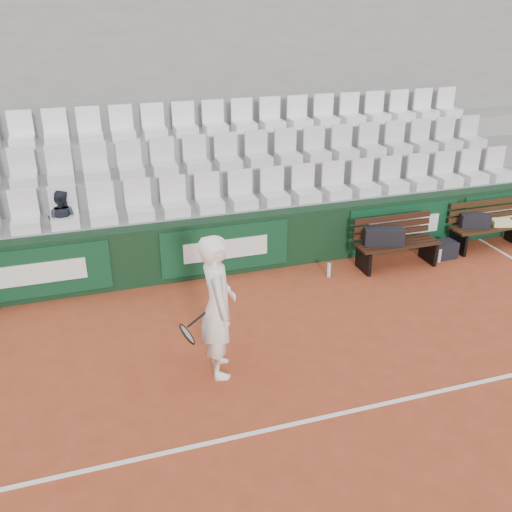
{
  "coord_description": "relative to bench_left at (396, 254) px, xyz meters",
  "views": [
    {
      "loc": [
        -2.38,
        -4.68,
        4.44
      ],
      "look_at": [
        -0.12,
        2.4,
        1.0
      ],
      "focal_mm": 40.0,
      "sensor_mm": 36.0,
      "label": 1
    }
  ],
  "objects": [
    {
      "name": "back_barrier",
      "position": [
        -2.72,
        0.69,
        0.28
      ],
      "size": [
        18.0,
        0.34,
        1.0
      ],
      "color": "black",
      "rests_on": "ground"
    },
    {
      "name": "sports_bag_right",
      "position": [
        1.75,
        0.23,
        0.35
      ],
      "size": [
        0.57,
        0.4,
        0.24
      ],
      "primitive_type": "cube",
      "rotation": [
        0.0,
        0.0,
        -0.35
      ],
      "color": "black",
      "rests_on": "bench_right"
    },
    {
      "name": "seat_row_mid",
      "position": [
        -2.79,
        2.1,
        1.54
      ],
      "size": [
        11.9,
        0.44,
        0.63
      ],
      "primitive_type": "cube",
      "color": "silver",
      "rests_on": "grandstand_tier_mid"
    },
    {
      "name": "tennis_player",
      "position": [
        -3.77,
        -2.05,
        0.72
      ],
      "size": [
        0.76,
        0.74,
        1.89
      ],
      "color": "white",
      "rests_on": "ground"
    },
    {
      "name": "grandstand_tier_back",
      "position": [
        -2.79,
        3.22,
        0.72
      ],
      "size": [
        18.0,
        0.95,
        1.9
      ],
      "primitive_type": "cube",
      "color": "gray",
      "rests_on": "ground"
    },
    {
      "name": "court_baseline",
      "position": [
        -2.79,
        -3.3,
        -0.22
      ],
      "size": [
        18.0,
        0.06,
        0.01
      ],
      "primitive_type": "cube",
      "color": "white",
      "rests_on": "ground"
    },
    {
      "name": "bench_right",
      "position": [
        2.06,
        0.19,
        0.0
      ],
      "size": [
        1.5,
        0.56,
        0.45
      ],
      "primitive_type": "cube",
      "color": "#341F0F",
      "rests_on": "ground"
    },
    {
      "name": "spectator_c",
      "position": [
        -5.53,
        1.2,
        1.3
      ],
      "size": [
        0.62,
        0.56,
        1.04
      ],
      "primitive_type": "imported",
      "rotation": [
        0.0,
        0.0,
        2.75
      ],
      "color": "#1F242E",
      "rests_on": "grandstand_tier_front"
    },
    {
      "name": "water_bottle_far",
      "position": [
        0.83,
        -0.09,
        -0.1
      ],
      "size": [
        0.07,
        0.07,
        0.26
      ],
      "primitive_type": "cylinder",
      "color": "#ADBEC4",
      "rests_on": "ground"
    },
    {
      "name": "towel",
      "position": [
        2.3,
        0.15,
        0.28
      ],
      "size": [
        0.44,
        0.37,
        0.1
      ],
      "primitive_type": "cube",
      "rotation": [
        0.0,
        0.0,
        -0.29
      ],
      "color": "beige",
      "rests_on": "bench_right"
    },
    {
      "name": "bench_left",
      "position": [
        0.0,
        0.0,
        0.0
      ],
      "size": [
        1.5,
        0.56,
        0.45
      ],
      "primitive_type": "cube",
      "color": "black",
      "rests_on": "ground"
    },
    {
      "name": "sports_bag_left",
      "position": [
        -0.27,
        0.04,
        0.37
      ],
      "size": [
        0.73,
        0.48,
        0.29
      ],
      "primitive_type": "cube",
      "rotation": [
        0.0,
        0.0,
        -0.32
      ],
      "color": "black",
      "rests_on": "bench_left"
    },
    {
      "name": "grandstand_rear_wall",
      "position": [
        -2.79,
        3.85,
        1.98
      ],
      "size": [
        18.0,
        0.3,
        4.4
      ],
      "primitive_type": "cube",
      "color": "gray",
      "rests_on": "ground"
    },
    {
      "name": "seat_row_front",
      "position": [
        -2.79,
        1.15,
        1.09
      ],
      "size": [
        11.9,
        0.44,
        0.63
      ],
      "primitive_type": "cube",
      "color": "silver",
      "rests_on": "grandstand_tier_front"
    },
    {
      "name": "grandstand_tier_mid",
      "position": [
        -2.79,
        2.27,
        0.5
      ],
      "size": [
        18.0,
        0.95,
        1.45
      ],
      "primitive_type": "cube",
      "color": "gray",
      "rests_on": "ground"
    },
    {
      "name": "water_bottle_near",
      "position": [
        -1.31,
        -0.02,
        -0.1
      ],
      "size": [
        0.07,
        0.07,
        0.24
      ],
      "primitive_type": "cylinder",
      "color": "silver",
      "rests_on": "ground"
    },
    {
      "name": "sports_bag_ground",
      "position": [
        0.99,
        0.05,
        -0.07
      ],
      "size": [
        0.52,
        0.33,
        0.31
      ],
      "primitive_type": "cube",
      "rotation": [
        0.0,
        0.0,
        0.04
      ],
      "color": "black",
      "rests_on": "ground"
    },
    {
      "name": "seat_row_back",
      "position": [
        -2.79,
        3.05,
        1.99
      ],
      "size": [
        11.9,
        0.44,
        0.63
      ],
      "primitive_type": "cube",
      "color": "white",
      "rests_on": "grandstand_tier_back"
    },
    {
      "name": "grandstand_tier_front",
      "position": [
        -2.79,
        1.32,
        0.28
      ],
      "size": [
        18.0,
        0.95,
        1.0
      ],
      "primitive_type": "cube",
      "color": "gray",
      "rests_on": "ground"
    },
    {
      "name": "ground",
      "position": [
        -2.79,
        -3.3,
        -0.23
      ],
      "size": [
        80.0,
        80.0,
        0.0
      ],
      "primitive_type": "plane",
      "color": "#A34224",
      "rests_on": "ground"
    }
  ]
}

